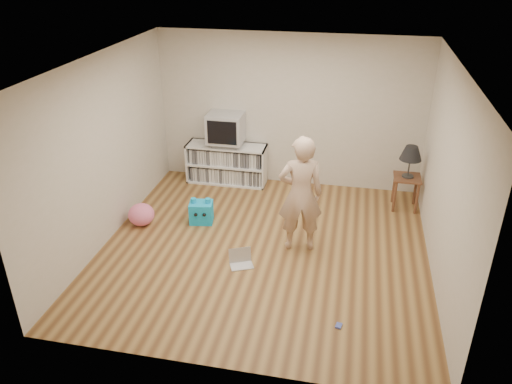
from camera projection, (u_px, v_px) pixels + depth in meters
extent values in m
plane|color=brown|center=(264.00, 248.00, 7.02)|extent=(4.50, 4.50, 0.00)
cube|color=beige|center=(289.00, 112.00, 8.41)|extent=(4.50, 0.02, 2.60)
cube|color=beige|center=(218.00, 262.00, 4.47)|extent=(4.50, 0.02, 2.60)
cube|color=beige|center=(104.00, 151.00, 6.84)|extent=(0.02, 4.50, 2.60)
cube|color=beige|center=(447.00, 179.00, 6.03)|extent=(0.02, 4.50, 2.60)
cube|color=white|center=(265.00, 62.00, 5.85)|extent=(4.50, 4.50, 0.01)
cube|color=white|center=(230.00, 159.00, 9.01)|extent=(1.40, 0.03, 0.70)
cube|color=white|center=(190.00, 161.00, 8.95)|extent=(0.03, 0.45, 0.70)
cube|color=white|center=(265.00, 167.00, 8.70)|extent=(0.03, 0.45, 0.70)
cube|color=white|center=(227.00, 181.00, 8.97)|extent=(1.40, 0.45, 0.03)
cube|color=white|center=(227.00, 164.00, 8.82)|extent=(1.34, 0.45, 0.03)
cube|color=white|center=(226.00, 146.00, 8.67)|extent=(1.40, 0.45, 0.03)
cube|color=silver|center=(227.00, 164.00, 8.82)|extent=(1.26, 0.36, 0.64)
cube|color=gray|center=(226.00, 143.00, 8.65)|extent=(0.45, 0.35, 0.07)
cube|color=#AEAEB4|center=(226.00, 128.00, 8.52)|extent=(0.60, 0.52, 0.50)
cube|color=black|center=(222.00, 133.00, 8.29)|extent=(0.50, 0.01, 0.40)
cylinder|color=brown|center=(395.00, 197.00, 7.87)|extent=(0.04, 0.04, 0.52)
cylinder|color=brown|center=(417.00, 199.00, 7.81)|extent=(0.04, 0.04, 0.52)
cylinder|color=brown|center=(394.00, 188.00, 8.17)|extent=(0.04, 0.04, 0.52)
cylinder|color=brown|center=(415.00, 189.00, 8.11)|extent=(0.04, 0.04, 0.52)
cube|color=brown|center=(407.00, 178.00, 7.87)|extent=(0.42, 0.42, 0.03)
cylinder|color=#333333|center=(408.00, 176.00, 7.85)|extent=(0.18, 0.18, 0.02)
cylinder|color=#333333|center=(409.00, 166.00, 7.78)|extent=(0.02, 0.02, 0.32)
imported|color=#CBA68B|center=(300.00, 195.00, 6.69)|extent=(0.68, 0.53, 1.67)
cube|color=silver|center=(242.00, 266.00, 6.64)|extent=(0.36, 0.31, 0.01)
cube|color=silver|center=(240.00, 255.00, 6.69)|extent=(0.30, 0.18, 0.20)
cube|color=black|center=(240.00, 255.00, 6.69)|extent=(0.26, 0.15, 0.16)
cube|color=#4B5CC8|center=(339.00, 326.00, 5.60)|extent=(0.08, 0.10, 0.02)
cube|color=#0BA1E4|center=(201.00, 212.00, 7.62)|extent=(0.39, 0.33, 0.33)
cylinder|color=#0BA1E4|center=(193.00, 201.00, 7.54)|extent=(0.08, 0.08, 0.07)
cylinder|color=#0BA1E4|center=(208.00, 201.00, 7.53)|extent=(0.08, 0.08, 0.07)
sphere|color=black|center=(196.00, 215.00, 7.48)|extent=(0.05, 0.05, 0.05)
sphere|color=black|center=(204.00, 215.00, 7.48)|extent=(0.05, 0.05, 0.05)
ellipsoid|color=pink|center=(141.00, 215.00, 7.55)|extent=(0.50, 0.50, 0.34)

